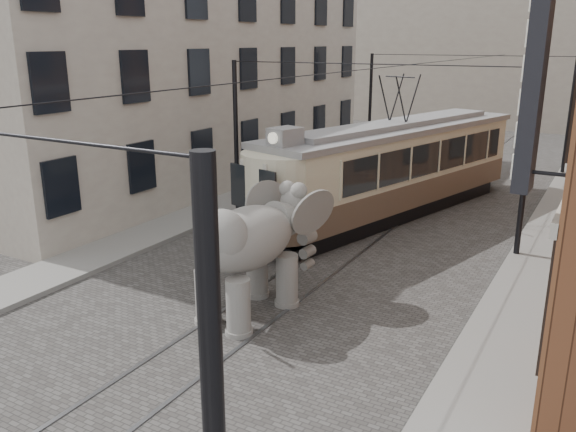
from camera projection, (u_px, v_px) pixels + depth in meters
The scene contains 9 objects.
ground at pixel (283, 291), 16.43m from camera, with size 120.00×120.00×0.00m, color #484542.
tram_rails at pixel (283, 291), 16.42m from camera, with size 1.54×80.00×0.02m, color slate, non-canonical shape.
sidewalk_right at pixel (508, 340), 13.56m from camera, with size 2.00×60.00×0.15m, color slate.
sidewalk_left at pixel (113, 249), 19.48m from camera, with size 2.00×60.00×0.15m, color slate.
stucco_building at pixel (190, 77), 28.54m from camera, with size 7.00×24.00×10.00m, color gray.
distant_block at pixel (530, 37), 47.75m from camera, with size 28.00×10.00×14.00m, color gray.
catenary at pixel (352, 155), 19.83m from camera, with size 11.00×30.20×6.00m, color black, non-canonical shape.
tram at pixel (396, 147), 22.98m from camera, with size 2.83×13.72×5.44m, color beige, non-canonical shape.
elephant at pixel (248, 256), 14.64m from camera, with size 2.80×5.09×3.12m, color slate, non-canonical shape.
Camera 1 is at (7.61, -13.09, 6.70)m, focal length 36.75 mm.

